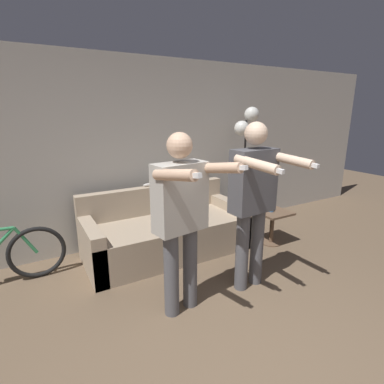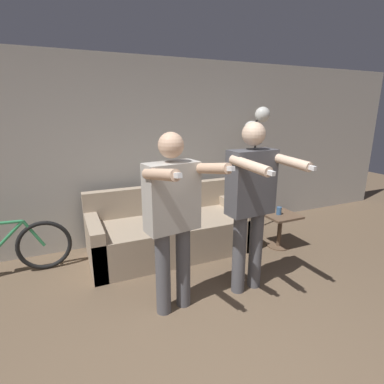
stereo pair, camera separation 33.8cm
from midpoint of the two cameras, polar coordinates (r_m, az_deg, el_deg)
name	(u,v)px [view 1 (the left image)]	position (r m, az deg, el deg)	size (l,w,h in m)	color
wall_back	(124,154)	(4.31, -15.05, 6.95)	(10.00, 0.05, 2.60)	#B7B2A8
couch	(166,233)	(4.12, -7.28, -7.72)	(2.15, 0.93, 0.86)	tan
person_left	(181,212)	(2.68, -5.64, -3.94)	(0.62, 0.73, 1.71)	#56565B
person_right	(254,195)	(3.09, 8.66, -0.67)	(0.58, 0.70, 1.78)	#56565B
cat	(159,181)	(4.26, -8.52, 2.07)	(0.40, 0.13, 0.15)	silver
floor_lamp	(246,133)	(4.66, 8.22, 11.10)	(0.40, 0.29, 1.94)	black
side_table	(272,220)	(4.45, 12.98, -5.30)	(0.45, 0.45, 0.49)	brown
cup	(271,208)	(4.37, 12.75, -3.02)	(0.07, 0.07, 0.11)	#3D6693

